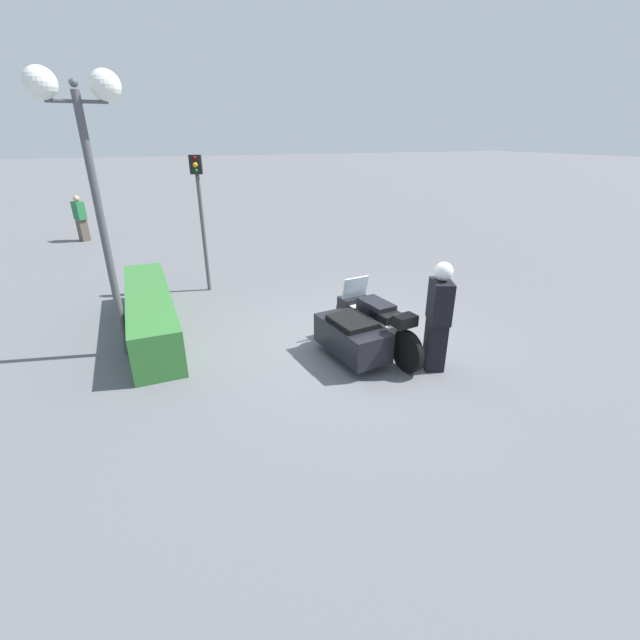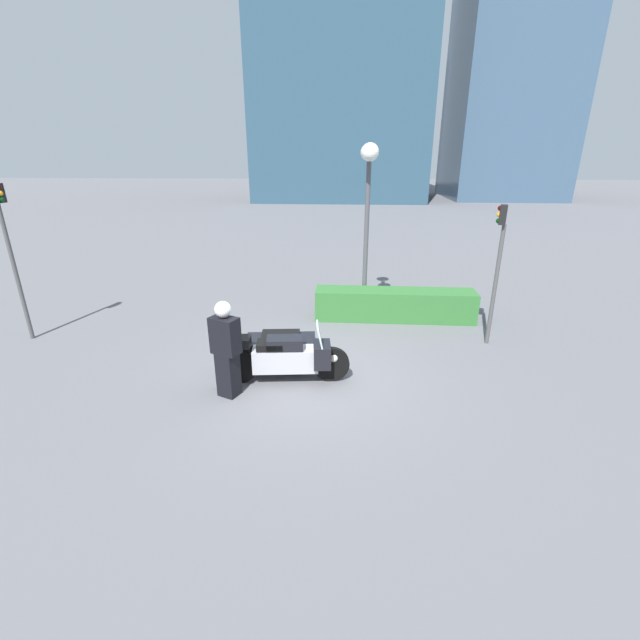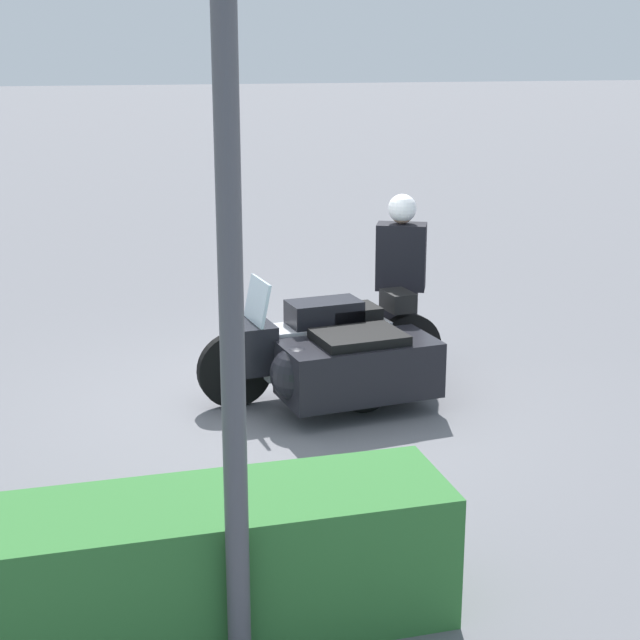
% 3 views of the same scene
% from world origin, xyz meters
% --- Properties ---
extents(ground_plane, '(160.00, 160.00, 0.00)m').
position_xyz_m(ground_plane, '(0.00, 0.00, 0.00)').
color(ground_plane, slate).
extents(police_motorcycle, '(2.44, 1.23, 1.17)m').
position_xyz_m(police_motorcycle, '(-0.37, 0.09, 0.47)').
color(police_motorcycle, black).
rests_on(police_motorcycle, ground).
extents(officer_rider, '(0.57, 0.47, 1.79)m').
position_xyz_m(officer_rider, '(-1.32, -0.79, 0.95)').
color(officer_rider, black).
rests_on(officer_rider, ground).
extents(hedge_bush_curbside, '(4.16, 0.79, 0.80)m').
position_xyz_m(hedge_bush_curbside, '(2.02, 3.34, 0.40)').
color(hedge_bush_curbside, '#337033').
rests_on(hedge_bush_curbside, ground).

